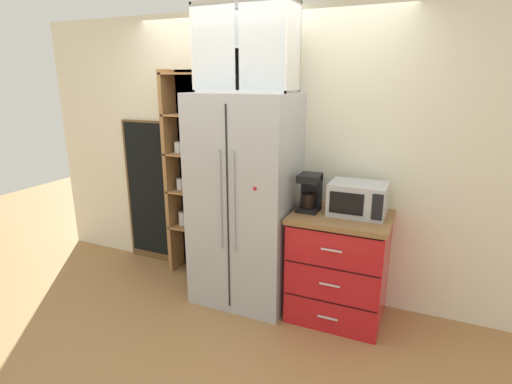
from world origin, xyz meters
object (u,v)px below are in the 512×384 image
chalkboard_menu (150,192)px  refrigerator (246,201)px  coffee_maker (310,192)px  mug_cream (344,207)px  microwave (358,199)px  bottle_cobalt (342,202)px  mug_charcoal (344,207)px  bottle_green (342,203)px

chalkboard_menu → refrigerator: bearing=-13.5°
refrigerator → coffee_maker: bearing=3.7°
coffee_maker → mug_cream: coffee_maker is taller
refrigerator → microwave: size_ratio=4.21×
microwave → bottle_cobalt: (-0.11, -0.07, -0.02)m
microwave → coffee_maker: (-0.38, -0.04, 0.03)m
mug_charcoal → bottle_green: (-0.00, -0.12, 0.06)m
refrigerator → coffee_maker: 0.59m
bottle_cobalt → coffee_maker: bearing=173.9°
mug_charcoal → microwave: bearing=-14.7°
refrigerator → mug_charcoal: 0.85m
microwave → mug_cream: microwave is taller
coffee_maker → bottle_cobalt: coffee_maker is taller
refrigerator → chalkboard_menu: refrigerator is taller
bottle_cobalt → chalkboard_menu: bearing=171.9°
refrigerator → mug_cream: (0.84, 0.09, 0.02)m
coffee_maker → bottle_green: bearing=-10.4°
coffee_maker → refrigerator: bearing=-176.3°
coffee_maker → bottle_green: size_ratio=1.27×
mug_charcoal → bottle_green: bearing=-90.9°
bottle_green → chalkboard_menu: (-2.13, 0.32, -0.24)m
coffee_maker → mug_cream: 0.30m
microwave → mug_charcoal: microwave is taller
refrigerator → chalkboard_menu: 1.33m
coffee_maker → chalkboard_menu: size_ratio=0.20×
coffee_maker → mug_charcoal: bearing=14.3°
refrigerator → chalkboard_menu: bearing=166.5°
refrigerator → mug_charcoal: bearing=7.2°
mug_charcoal → chalkboard_menu: size_ratio=0.08×
microwave → bottle_green: size_ratio=1.80×
chalkboard_menu → coffee_maker: bearing=-8.3°
bottle_cobalt → bottle_green: size_ratio=1.05×
coffee_maker → mug_charcoal: coffee_maker is taller
mug_cream → mug_charcoal: bearing=90.7°
refrigerator → chalkboard_menu: (-1.29, 0.31, -0.15)m
mug_charcoal → bottle_green: 0.14m
coffee_maker → bottle_green: (0.27, -0.05, -0.05)m
refrigerator → chalkboard_menu: size_ratio=1.20×
mug_cream → microwave: bearing=-8.0°
bottle_green → chalkboard_menu: 2.17m
coffee_maker → mug_cream: bearing=11.7°
coffee_maker → bottle_cobalt: 0.28m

